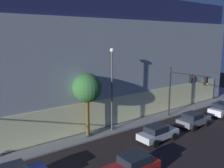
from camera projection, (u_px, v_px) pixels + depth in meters
modern_building at (76, 53)px, 40.36m from camera, size 36.97×30.41×14.58m
traffic_light_far_corner at (184, 84)px, 28.86m from camera, size 0.65×5.18×6.11m
street_lamp_sidewalk at (112, 80)px, 25.17m from camera, size 0.44×0.44×8.69m
sidewalk_tree at (87, 88)px, 24.03m from camera, size 2.89×2.89×6.33m
car_red at (132, 166)px, 17.68m from camera, size 4.35×2.07×1.59m
car_silver at (158, 133)px, 23.73m from camera, size 4.31×2.02×1.58m
car_grey at (193, 119)px, 27.55m from camera, size 4.14×2.10×1.58m
car_white at (222, 109)px, 31.33m from camera, size 4.31×2.15×1.71m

